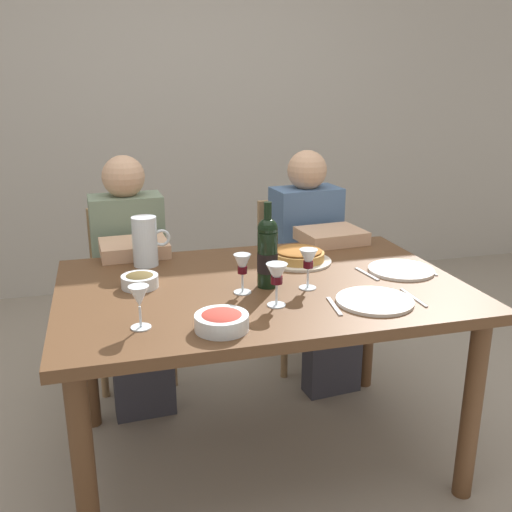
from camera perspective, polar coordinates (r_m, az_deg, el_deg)
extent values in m
plane|color=gray|center=(2.52, 0.47, -19.22)|extent=(8.00, 8.00, 0.00)
cube|color=#B2ADA3|center=(4.22, -8.04, 15.77)|extent=(8.00, 0.10, 2.80)
cube|color=brown|center=(2.16, 0.52, -3.28)|extent=(1.50, 1.00, 0.04)
cylinder|color=brown|center=(1.91, -16.72, -20.18)|extent=(0.07, 0.07, 0.72)
cylinder|color=brown|center=(2.27, 20.69, -14.17)|extent=(0.07, 0.07, 0.72)
cylinder|color=brown|center=(2.63, -16.48, -9.15)|extent=(0.07, 0.07, 0.72)
cylinder|color=brown|center=(2.90, 11.10, -6.21)|extent=(0.07, 0.07, 0.72)
cylinder|color=black|center=(2.10, 1.15, -0.35)|extent=(0.07, 0.07, 0.21)
sphere|color=black|center=(2.07, 1.17, 2.77)|extent=(0.07, 0.07, 0.07)
cylinder|color=black|center=(2.05, 1.18, 4.20)|extent=(0.03, 0.03, 0.09)
cylinder|color=black|center=(2.10, 1.15, -0.62)|extent=(0.08, 0.08, 0.07)
cylinder|color=silver|center=(2.38, -11.02, 1.44)|extent=(0.10, 0.10, 0.20)
cylinder|color=silver|center=(2.39, -10.97, 0.59)|extent=(0.09, 0.09, 0.12)
torus|color=silver|center=(2.39, -9.38, 1.81)|extent=(0.07, 0.01, 0.07)
cylinder|color=silver|center=(2.41, 4.24, -0.50)|extent=(0.28, 0.28, 0.01)
cylinder|color=#C18E47|center=(2.41, 4.26, 0.01)|extent=(0.22, 0.22, 0.03)
ellipsoid|color=#9E6028|center=(2.40, 4.27, 0.55)|extent=(0.19, 0.19, 0.02)
cylinder|color=silver|center=(1.77, -3.44, -6.59)|extent=(0.17, 0.17, 0.05)
ellipsoid|color=#B2382D|center=(1.76, -3.45, -6.07)|extent=(0.14, 0.14, 0.03)
cylinder|color=silver|center=(2.16, -11.50, -2.49)|extent=(0.14, 0.14, 0.05)
ellipsoid|color=brown|center=(2.15, -11.52, -2.08)|extent=(0.11, 0.11, 0.03)
cylinder|color=silver|center=(2.12, 5.16, -3.16)|extent=(0.06, 0.06, 0.00)
cylinder|color=silver|center=(2.11, 5.18, -2.19)|extent=(0.01, 0.01, 0.07)
cone|color=silver|center=(2.09, 5.24, -0.30)|extent=(0.07, 0.07, 0.07)
cylinder|color=#470A14|center=(2.09, 5.22, -0.83)|extent=(0.04, 0.04, 0.03)
cylinder|color=silver|center=(1.82, -11.39, -6.98)|extent=(0.06, 0.06, 0.00)
cylinder|color=silver|center=(1.81, -11.45, -5.95)|extent=(0.01, 0.01, 0.07)
cone|color=silver|center=(1.78, -11.58, -3.97)|extent=(0.06, 0.06, 0.07)
cylinder|color=silver|center=(1.96, 2.04, -4.89)|extent=(0.06, 0.06, 0.00)
cylinder|color=silver|center=(1.94, 2.05, -3.85)|extent=(0.01, 0.01, 0.07)
cone|color=silver|center=(1.92, 2.08, -1.82)|extent=(0.07, 0.07, 0.07)
cylinder|color=#470A14|center=(1.93, 2.07, -2.39)|extent=(0.04, 0.04, 0.03)
cylinder|color=silver|center=(2.07, -1.35, -3.62)|extent=(0.06, 0.06, 0.00)
cylinder|color=silver|center=(2.06, -1.36, -2.69)|extent=(0.01, 0.01, 0.07)
cone|color=silver|center=(2.04, -1.37, -0.83)|extent=(0.06, 0.06, 0.07)
cylinder|color=#470A14|center=(2.04, -1.37, -1.38)|extent=(0.03, 0.03, 0.03)
cylinder|color=white|center=(2.02, 11.74, -4.39)|extent=(0.27, 0.27, 0.01)
cylinder|color=white|center=(2.37, 14.26, -1.35)|extent=(0.26, 0.26, 0.01)
cube|color=silver|center=(1.96, 7.80, -4.96)|extent=(0.03, 0.16, 0.00)
cube|color=silver|center=(2.09, 15.41, -4.01)|extent=(0.01, 0.18, 0.00)
cube|color=silver|center=(2.43, 16.69, -1.18)|extent=(0.03, 0.18, 0.00)
cube|color=silver|center=(2.30, 10.99, -1.76)|extent=(0.03, 0.16, 0.00)
cube|color=#9E7A51|center=(2.97, -12.33, -3.65)|extent=(0.42, 0.42, 0.02)
cube|color=#9E7A51|center=(3.08, -12.96, 1.19)|extent=(0.36, 0.05, 0.40)
cylinder|color=#9E7A51|center=(2.90, -15.04, -9.48)|extent=(0.04, 0.04, 0.45)
cylinder|color=#9E7A51|center=(2.92, -8.32, -8.77)|extent=(0.04, 0.04, 0.45)
cylinder|color=#9E7A51|center=(3.20, -15.44, -6.83)|extent=(0.04, 0.04, 0.45)
cylinder|color=#9E7A51|center=(3.23, -9.39, -6.21)|extent=(0.04, 0.04, 0.45)
cube|color=gray|center=(2.85, -12.62, 0.96)|extent=(0.35, 0.22, 0.50)
sphere|color=tan|center=(2.77, -13.08, 7.71)|extent=(0.20, 0.20, 0.20)
cube|color=#33333D|center=(2.75, -11.86, -5.10)|extent=(0.32, 0.39, 0.14)
cube|color=#33333D|center=(2.73, -11.13, -11.51)|extent=(0.28, 0.13, 0.40)
cube|color=tan|center=(2.56, -12.06, 0.79)|extent=(0.30, 0.25, 0.06)
cube|color=#9E7A51|center=(3.10, 4.56, -2.41)|extent=(0.44, 0.44, 0.02)
cube|color=#9E7A51|center=(3.19, 3.25, 2.19)|extent=(0.36, 0.06, 0.40)
cylinder|color=#9E7A51|center=(2.98, 2.86, -8.10)|extent=(0.04, 0.04, 0.45)
cylinder|color=#9E7A51|center=(3.12, 8.65, -7.07)|extent=(0.04, 0.04, 0.45)
cylinder|color=#9E7A51|center=(3.26, 0.48, -5.71)|extent=(0.04, 0.04, 0.45)
cylinder|color=#9E7A51|center=(3.39, 5.86, -4.89)|extent=(0.04, 0.04, 0.45)
cube|color=#4C6B93|center=(2.98, 4.94, 2.05)|extent=(0.36, 0.23, 0.50)
sphere|color=tan|center=(2.91, 5.11, 8.52)|extent=(0.20, 0.20, 0.20)
cube|color=#33333D|center=(2.90, 6.43, -3.66)|extent=(0.34, 0.41, 0.14)
cube|color=#33333D|center=(2.89, 7.61, -9.66)|extent=(0.28, 0.14, 0.40)
cube|color=tan|center=(2.72, 7.50, 2.01)|extent=(0.31, 0.27, 0.06)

